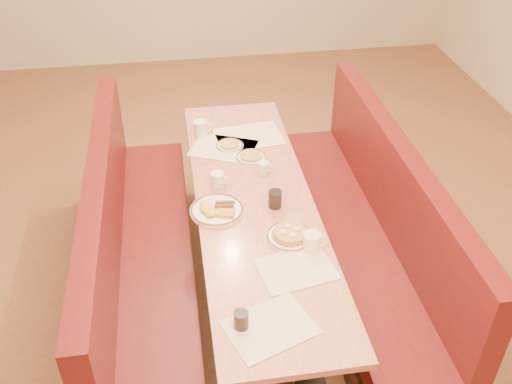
{
  "coord_description": "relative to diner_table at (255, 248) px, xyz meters",
  "views": [
    {
      "loc": [
        -0.42,
        -2.71,
        2.8
      ],
      "look_at": [
        0.0,
        -0.05,
        0.85
      ],
      "focal_mm": 40.0,
      "sensor_mm": 36.0,
      "label": 1
    }
  ],
  "objects": [
    {
      "name": "pancake_plate",
      "position": [
        0.14,
        -0.37,
        0.4
      ],
      "size": [
        0.26,
        0.26,
        0.06
      ],
      "rotation": [
        0.0,
        0.0,
        -0.27
      ],
      "color": "white",
      "rests_on": "diner_table"
    },
    {
      "name": "ground",
      "position": [
        0.0,
        0.0,
        -0.37
      ],
      "size": [
        8.0,
        8.0,
        0.0
      ],
      "primitive_type": "plane",
      "color": "#9E6647",
      "rests_on": "ground"
    },
    {
      "name": "extra_plate_far",
      "position": [
        -0.08,
        0.64,
        0.39
      ],
      "size": [
        0.19,
        0.19,
        0.04
      ],
      "rotation": [
        0.0,
        0.0,
        -0.4
      ],
      "color": "white",
      "rests_on": "diner_table"
    },
    {
      "name": "coffee_mug_b",
      "position": [
        -0.2,
        0.2,
        0.42
      ],
      "size": [
        0.11,
        0.08,
        0.09
      ],
      "rotation": [
        0.0,
        0.0,
        -0.38
      ],
      "color": "white",
      "rests_on": "diner_table"
    },
    {
      "name": "diner_table",
      "position": [
        0.0,
        0.0,
        0.0
      ],
      "size": [
        0.7,
        2.5,
        0.75
      ],
      "color": "black",
      "rests_on": "ground"
    },
    {
      "name": "placemat_near_left",
      "position": [
        -0.08,
        -0.98,
        0.38
      ],
      "size": [
        0.47,
        0.41,
        0.0
      ],
      "primitive_type": "cube",
      "rotation": [
        0.0,
        0.0,
        0.36
      ],
      "color": "#FBF0C4",
      "rests_on": "diner_table"
    },
    {
      "name": "placemat_far_right",
      "position": [
        0.08,
        0.75,
        0.38
      ],
      "size": [
        0.49,
        0.4,
        0.0
      ],
      "primitive_type": "cube",
      "rotation": [
        0.0,
        0.0,
        0.12
      ],
      "color": "#FBF0C4",
      "rests_on": "diner_table"
    },
    {
      "name": "soda_tumbler_near",
      "position": [
        -0.21,
        -0.96,
        0.42
      ],
      "size": [
        0.07,
        0.07,
        0.1
      ],
      "color": "black",
      "rests_on": "diner_table"
    },
    {
      "name": "placemat_near_right",
      "position": [
        0.12,
        -0.62,
        0.38
      ],
      "size": [
        0.43,
        0.35,
        0.0
      ],
      "primitive_type": "cube",
      "rotation": [
        0.0,
        0.0,
        0.19
      ],
      "color": "#FBF0C4",
      "rests_on": "diner_table"
    },
    {
      "name": "soda_tumbler_mid",
      "position": [
        0.11,
        -0.07,
        0.43
      ],
      "size": [
        0.08,
        0.08,
        0.11
      ],
      "color": "black",
      "rests_on": "diner_table"
    },
    {
      "name": "eggs_plate",
      "position": [
        -0.24,
        -0.08,
        0.39
      ],
      "size": [
        0.32,
        0.32,
        0.06
      ],
      "rotation": [
        0.0,
        0.0,
        -0.3
      ],
      "color": "white",
      "rests_on": "diner_table"
    },
    {
      "name": "extra_plate_mid",
      "position": [
        0.05,
        0.46,
        0.39
      ],
      "size": [
        0.21,
        0.21,
        0.04
      ],
      "rotation": [
        0.0,
        0.0,
        0.16
      ],
      "color": "white",
      "rests_on": "diner_table"
    },
    {
      "name": "placemat_far_left",
      "position": [
        -0.12,
        0.62,
        0.38
      ],
      "size": [
        0.52,
        0.46,
        0.0
      ],
      "primitive_type": "cube",
      "rotation": [
        0.0,
        0.0,
        -0.42
      ],
      "color": "#FBF0C4",
      "rests_on": "diner_table"
    },
    {
      "name": "coffee_mug_c",
      "position": [
        0.1,
        0.29,
        0.42
      ],
      "size": [
        0.1,
        0.07,
        0.08
      ],
      "rotation": [
        0.0,
        0.0,
        -0.29
      ],
      "color": "white",
      "rests_on": "diner_table"
    },
    {
      "name": "booth_left",
      "position": [
        -0.73,
        0.0,
        -0.01
      ],
      "size": [
        0.55,
        2.5,
        1.05
      ],
      "color": "#4C3326",
      "rests_on": "ground"
    },
    {
      "name": "room_envelope",
      "position": [
        0.0,
        0.0,
        1.56
      ],
      "size": [
        6.04,
        8.04,
        2.82
      ],
      "color": "beige",
      "rests_on": "ground"
    },
    {
      "name": "coffee_mug_a",
      "position": [
        0.24,
        -0.48,
        0.43
      ],
      "size": [
        0.14,
        0.1,
        0.1
      ],
      "rotation": [
        0.0,
        0.0,
        -0.11
      ],
      "color": "white",
      "rests_on": "diner_table"
    },
    {
      "name": "booth_right",
      "position": [
        0.73,
        0.0,
        -0.01
      ],
      "size": [
        0.55,
        2.5,
        1.05
      ],
      "color": "#4C3326",
      "rests_on": "ground"
    },
    {
      "name": "coffee_mug_d",
      "position": [
        -0.25,
        0.84,
        0.43
      ],
      "size": [
        0.14,
        0.1,
        0.1
      ],
      "rotation": [
        0.0,
        0.0,
        0.08
      ],
      "color": "white",
      "rests_on": "diner_table"
    }
  ]
}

